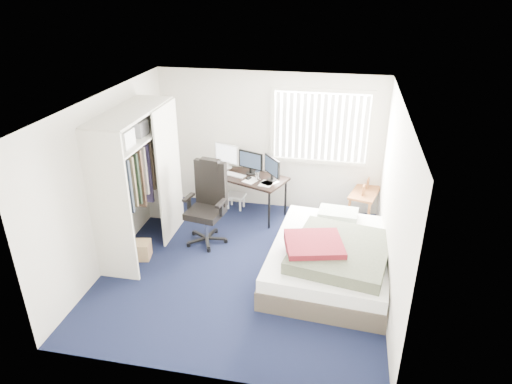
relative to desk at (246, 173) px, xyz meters
The scene contains 10 objects.
ground 1.94m from the desk, 78.49° to the right, with size 4.20×4.20×0.00m, color black.
room_shell 1.94m from the desk, 78.49° to the right, with size 4.20×4.20×4.20m.
window_assembly 1.54m from the desk, 12.96° to the left, with size 1.72×0.09×1.32m.
closet 2.07m from the desk, 131.50° to the right, with size 0.64×1.84×2.22m.
desk is the anchor object (origin of this frame).
office_chair 1.17m from the desk, 109.92° to the right, with size 0.74×0.74×1.36m.
footstool 0.60m from the desk, 155.84° to the left, with size 0.37×0.31×0.27m.
nightstand 2.12m from the desk, ahead, with size 0.62×0.91×0.75m.
bed 2.39m from the desk, 46.40° to the right, with size 1.82×2.32×0.72m.
pine_box 2.32m from the desk, 125.38° to the right, with size 0.36×0.27×0.27m, color #A47452.
Camera 1 is at (1.28, -5.53, 3.94)m, focal length 32.00 mm.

